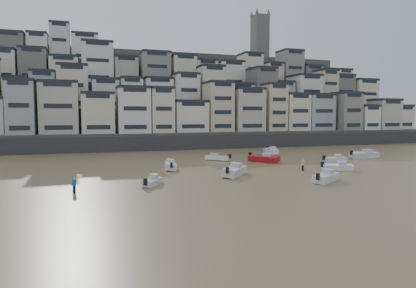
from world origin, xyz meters
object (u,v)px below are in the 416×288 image
object	(u,v)px
boat_g	(364,154)
boat_i	(271,150)
boat_f	(171,165)
person_blue	(74,185)
boat_b	(338,166)
boat_c	(235,169)
boat_e	(264,157)
boat_a	(326,176)
person_pink	(303,165)
boat_h	(218,157)
boat_j	(152,180)
boat_d	(335,159)

from	to	relation	value
boat_g	boat_i	xyz separation A→B (m)	(-13.81, 12.29, -0.02)
boat_f	person_blue	bearing A→B (deg)	145.94
boat_b	boat_g	xyz separation A→B (m)	(15.42, 12.07, 0.23)
boat_c	boat_e	world-z (taller)	boat_c
person_blue	boat_c	bearing A→B (deg)	15.30
boat_i	boat_a	bearing A→B (deg)	-3.82
boat_c	boat_f	distance (m)	11.18
boat_i	person_pink	bearing A→B (deg)	-4.30
boat_i	boat_b	bearing A→B (deg)	8.50
boat_a	boat_h	size ratio (longest dim) A/B	1.10
boat_b	boat_j	distance (m)	28.96
boat_b	person_pink	xyz separation A→B (m)	(-5.25, 1.32, 0.22)
boat_h	person_blue	bearing A→B (deg)	86.52
boat_i	boat_j	world-z (taller)	boat_i
boat_a	boat_c	xyz separation A→B (m)	(-9.12, 7.95, 0.10)
boat_d	boat_e	distance (m)	12.71
boat_d	boat_b	bearing A→B (deg)	-122.53
person_pink	boat_a	bearing A→B (deg)	-104.86
boat_h	boat_i	xyz separation A→B (m)	(14.60, 6.75, 0.16)
boat_e	boat_g	world-z (taller)	boat_g
boat_e	boat_j	size ratio (longest dim) A/B	1.48
boat_e	person_blue	size ratio (longest dim) A/B	3.59
boat_b	boat_a	bearing A→B (deg)	-108.84
boat_b	boat_h	size ratio (longest dim) A/B	0.94
boat_c	boat_a	bearing A→B (deg)	-90.87
boat_b	boat_c	bearing A→B (deg)	-154.98
boat_a	boat_d	distance (m)	21.10
boat_a	boat_e	xyz separation A→B (m)	(1.56, 20.24, 0.09)
boat_j	person_blue	distance (m)	8.95
boat_h	person_blue	size ratio (longest dim) A/B	2.93
boat_g	person_pink	distance (m)	23.30
boat_i	person_blue	size ratio (longest dim) A/B	3.61
boat_d	person_pink	xyz separation A→B (m)	(-11.22, -7.20, 0.23)
boat_b	person_pink	size ratio (longest dim) A/B	2.75
boat_a	boat_d	world-z (taller)	boat_a
boat_c	person_pink	bearing A→B (deg)	-44.91
boat_i	person_pink	size ratio (longest dim) A/B	3.61
boat_a	boat_j	bearing A→B (deg)	133.99
boat_i	person_blue	bearing A→B (deg)	-40.49
boat_e	person_pink	xyz separation A→B (m)	(0.81, -11.31, 0.02)
boat_c	boat_h	distance (m)	17.68
boat_a	boat_d	bearing A→B (deg)	15.68
boat_d	person_pink	world-z (taller)	person_pink
boat_c	boat_f	size ratio (longest dim) A/B	1.17
boat_g	boat_h	bearing A→B (deg)	168.57
boat_b	person_pink	bearing A→B (deg)	-167.97
boat_a	person_blue	world-z (taller)	person_blue
boat_g	boat_j	size ratio (longest dim) A/B	1.52
boat_g	boat_h	xyz separation A→B (m)	(-28.41, 5.55, -0.18)
boat_g	boat_i	distance (m)	18.49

